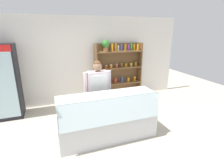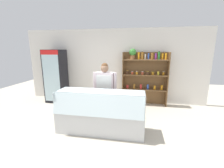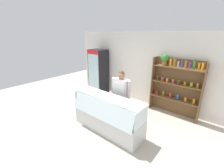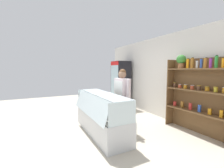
{
  "view_description": "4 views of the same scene",
  "coord_description": "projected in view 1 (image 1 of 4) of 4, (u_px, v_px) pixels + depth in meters",
  "views": [
    {
      "loc": [
        -0.95,
        -3.21,
        2.27
      ],
      "look_at": [
        0.35,
        0.37,
        1.1
      ],
      "focal_mm": 28.0,
      "sensor_mm": 36.0,
      "label": 1
    },
    {
      "loc": [
        0.97,
        -3.27,
        1.95
      ],
      "look_at": [
        0.3,
        0.51,
        1.07
      ],
      "focal_mm": 24.0,
      "sensor_mm": 36.0,
      "label": 2
    },
    {
      "loc": [
        2.54,
        -2.74,
        2.63
      ],
      "look_at": [
        -0.2,
        0.53,
        1.17
      ],
      "focal_mm": 24.0,
      "sensor_mm": 36.0,
      "label": 3
    },
    {
      "loc": [
        3.48,
        -1.46,
        1.59
      ],
      "look_at": [
        -0.18,
        0.43,
        1.2
      ],
      "focal_mm": 24.0,
      "sensor_mm": 36.0,
      "label": 4
    }
  ],
  "objects": [
    {
      "name": "ground_plane",
      "position": [
        103.0,
        138.0,
        3.86
      ],
      "size": [
        12.0,
        12.0,
        0.0
      ],
      "primitive_type": "plane",
      "color": "beige"
    },
    {
      "name": "back_wall",
      "position": [
        81.0,
        61.0,
        5.54
      ],
      "size": [
        6.8,
        0.1,
        2.7
      ],
      "primitive_type": "cube",
      "color": "white",
      "rests_on": "ground"
    },
    {
      "name": "drinks_fridge",
      "position": [
        4.0,
        82.0,
        4.54
      ],
      "size": [
        0.7,
        0.63,
        1.96
      ],
      "color": "black",
      "rests_on": "ground"
    },
    {
      "name": "shelving_unit",
      "position": [
        117.0,
        67.0,
        5.78
      ],
      "size": [
        1.57,
        0.29,
        1.99
      ],
      "color": "brown",
      "rests_on": "ground"
    },
    {
      "name": "deli_display_case",
      "position": [
        108.0,
        125.0,
        3.78
      ],
      "size": [
        2.08,
        0.71,
        1.01
      ],
      "color": "silver",
      "rests_on": "ground"
    },
    {
      "name": "shop_clerk",
      "position": [
        98.0,
        88.0,
        4.14
      ],
      "size": [
        0.66,
        0.25,
        1.62
      ],
      "color": "#4C4233",
      "rests_on": "ground"
    }
  ]
}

